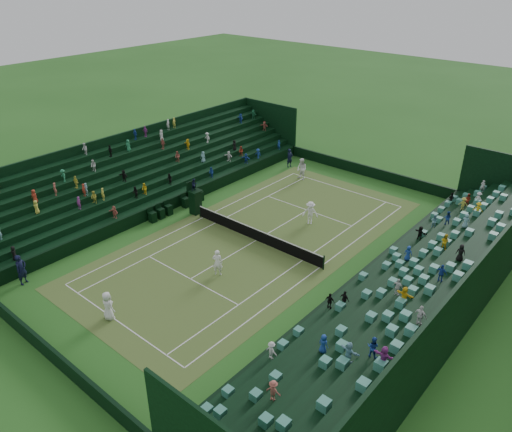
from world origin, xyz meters
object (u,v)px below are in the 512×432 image
object	(u,v)px
player_near_west	(108,306)
player_far_west	(302,169)
tennis_net	(256,234)
player_far_east	(310,213)
player_near_east	(217,262)
umpire_chair	(195,199)

from	to	relation	value
player_near_west	player_far_west	bearing A→B (deg)	-84.30
tennis_net	player_far_east	size ratio (longest dim) A/B	6.33
player_near_west	player_near_east	world-z (taller)	player_near_east
player_near_west	player_near_east	bearing A→B (deg)	-105.24
tennis_net	player_far_west	bearing A→B (deg)	110.15
umpire_chair	player_near_east	distance (m)	9.05
player_near_west	player_far_east	size ratio (longest dim) A/B	0.95
umpire_chair	player_far_west	world-z (taller)	umpire_chair
player_far_west	player_far_east	distance (m)	8.63
player_far_west	player_near_east	bearing A→B (deg)	-61.64
player_near_east	player_far_west	world-z (taller)	player_far_west
player_near_west	player_far_east	distance (m)	16.80
player_near_west	player_far_east	world-z (taller)	player_far_east
tennis_net	umpire_chair	world-z (taller)	umpire_chair
player_far_east	player_far_west	bearing A→B (deg)	99.99
player_near_west	umpire_chair	bearing A→B (deg)	-67.14
umpire_chair	player_far_east	world-z (taller)	umpire_chair
player_near_west	player_near_east	xyz separation A→B (m)	(1.55, 7.12, 0.04)
tennis_net	umpire_chair	distance (m)	6.55
tennis_net	player_far_west	distance (m)	12.01
tennis_net	player_far_west	size ratio (longest dim) A/B	5.79
umpire_chair	player_near_west	distance (m)	13.58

